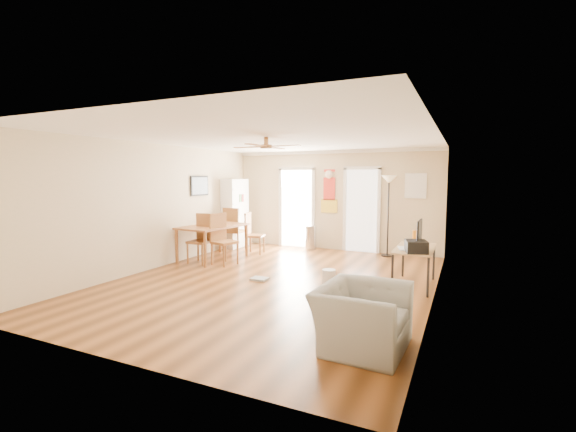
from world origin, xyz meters
The scene contains 29 objects.
floor centered at (0.00, 0.00, 0.00)m, with size 7.00×7.00×0.00m, color brown.
ceiling centered at (0.00, 0.00, 2.60)m, with size 5.50×7.00×0.00m, color silver, non-canonical shape.
wall_back centered at (0.00, 3.50, 1.30)m, with size 5.50×0.04×2.60m, color beige, non-canonical shape.
wall_front centered at (0.00, -3.50, 1.30)m, with size 5.50×0.04×2.60m, color beige, non-canonical shape.
wall_left centered at (-2.75, 0.00, 1.30)m, with size 0.04×7.00×2.60m, color beige, non-canonical shape.
wall_right centered at (2.75, 0.00, 1.30)m, with size 0.04×7.00×2.60m, color beige, non-canonical shape.
crown_molding centered at (0.00, 0.00, 2.56)m, with size 5.50×7.00×0.08m, color white, non-canonical shape.
kitchen_doorway centered at (-1.05, 3.48, 1.05)m, with size 0.90×0.10×2.10m, color white, non-canonical shape.
bathroom_doorway centered at (0.75, 3.48, 1.05)m, with size 0.80×0.10×2.10m, color white, non-canonical shape.
wall_decal centered at (-0.13, 3.48, 1.55)m, with size 0.46×0.03×1.10m, color red.
ac_grille centered at (2.05, 3.47, 1.70)m, with size 0.50×0.04×0.60m, color white.
framed_poster centered at (-2.73, 1.40, 1.70)m, with size 0.04×0.66×0.48m, color black.
ceiling_fan centered at (0.00, -0.30, 2.43)m, with size 1.24×1.24×0.20m, color #593819, non-canonical shape.
bookshelf centered at (-2.54, 2.69, 0.93)m, with size 0.37×0.84×1.86m, color white, non-canonical shape.
dining_table centered at (-2.15, 1.12, 0.40)m, with size 0.95×1.59×0.80m, color #AC6737, non-canonical shape.
dining_chair_right_a centered at (-1.60, 2.12, 0.51)m, with size 0.42×0.42×1.02m, color brown, non-canonical shape.
dining_chair_right_b centered at (-1.60, 0.76, 0.55)m, with size 0.46×0.46×1.11m, color #995731, non-canonical shape.
dining_chair_near centered at (-2.18, 0.66, 0.54)m, with size 0.45×0.45×1.08m, color brown, non-canonical shape.
dining_chair_far centered at (-2.34, 2.37, 0.55)m, with size 0.46×0.46×1.11m, color olive, non-canonical shape.
trash_can centered at (-0.53, 3.20, 0.32)m, with size 0.30×0.30×0.64m, color #ABABAD.
torchiere_lamp centered at (1.48, 3.16, 0.97)m, with size 0.37×0.37×1.95m, color black, non-canonical shape.
computer_desk centered at (2.38, 0.73, 0.34)m, with size 0.64×1.27×0.68m, color tan, non-canonical shape.
imac centered at (2.47, 0.53, 0.94)m, with size 0.08×0.55×0.51m, color black, non-canonical shape.
keyboard centered at (2.20, 0.51, 0.69)m, with size 0.13×0.41×0.02m, color silver.
printer centered at (2.45, 0.28, 0.78)m, with size 0.33×0.38×0.20m, color black.
orange_bottle centered at (2.30, 1.30, 0.80)m, with size 0.08×0.08×0.23m, color orange.
wastebasket_a centered at (1.00, 0.17, 0.14)m, with size 0.24×0.24×0.27m, color silver.
floor_cloth centered at (-0.28, -0.07, 0.02)m, with size 0.30×0.24×0.04m, color #9F9F9A.
armchair centered at (2.15, -2.10, 0.35)m, with size 1.06×0.93×0.69m, color gray.
Camera 1 is at (3.15, -6.28, 1.91)m, focal length 24.23 mm.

